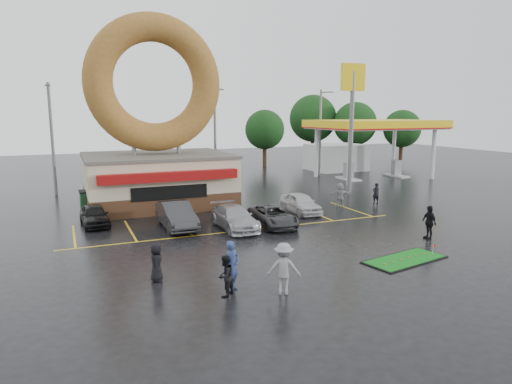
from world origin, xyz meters
name	(u,v)px	position (x,y,z in m)	size (l,w,h in m)	color
ground	(269,246)	(0.00, 0.00, 0.00)	(120.00, 120.00, 0.00)	black
donut_shop	(157,143)	(-3.00, 12.97, 4.46)	(10.20, 8.70, 13.50)	#472B19
gas_station	(357,140)	(20.00, 20.94, 3.70)	(12.30, 13.65, 5.90)	silver
shell_sign	(352,104)	(13.00, 12.00, 7.38)	(2.20, 0.36, 10.60)	slate
streetlight_left	(52,136)	(-10.00, 19.92, 4.78)	(0.40, 2.21, 9.00)	slate
streetlight_mid	(215,133)	(4.00, 20.92, 4.78)	(0.40, 2.21, 9.00)	slate
streetlight_right	(321,130)	(16.00, 21.92, 4.78)	(0.40, 2.21, 9.00)	slate
tree_far_a	(355,124)	(26.00, 30.00, 5.18)	(5.60, 5.60, 8.00)	#332114
tree_far_b	(402,129)	(32.00, 28.00, 4.53)	(4.90, 4.90, 7.00)	#332114
tree_far_c	(313,119)	(22.00, 34.00, 5.84)	(6.30, 6.30, 9.00)	#332114
tree_far_d	(265,130)	(14.00, 32.00, 4.53)	(4.90, 4.90, 7.00)	#332114
car_black	(94,215)	(-7.79, 8.00, 0.62)	(1.47, 3.64, 1.24)	black
car_dgrey	(176,215)	(-3.41, 5.51, 0.76)	(1.61, 4.60, 1.52)	#2C2D2F
car_silver	(235,218)	(-0.35, 4.01, 0.66)	(1.84, 4.53, 1.31)	#A3A4A9
car_grey	(273,216)	(1.99, 3.75, 0.59)	(1.95, 4.24, 1.18)	#303032
car_white	(301,203)	(5.19, 6.22, 0.68)	(1.60, 3.97, 1.35)	silver
person_blue	(232,266)	(-3.64, -4.69, 0.97)	(0.71, 0.46, 1.93)	navy
person_blackjkt	(225,276)	(-4.08, -5.11, 0.77)	(0.75, 0.59, 1.55)	black
person_hoodie	(284,269)	(-2.01, -5.76, 0.98)	(1.27, 0.73, 1.96)	gray
person_bystander	(156,263)	(-6.10, -2.61, 0.77)	(0.75, 0.49, 1.53)	black
person_cameraman	(429,222)	(8.47, -2.02, 0.90)	(1.06, 0.44, 1.80)	black
person_walker_near	(340,195)	(8.85, 7.06, 0.85)	(1.58, 0.50, 1.71)	#98989B
person_walker_far	(376,193)	(11.84, 6.88, 0.77)	(0.56, 0.37, 1.54)	black
dumpster	(94,201)	(-7.50, 12.67, 0.65)	(1.80, 1.20, 1.30)	#184024
putting_green	(405,259)	(4.85, -4.42, 0.03)	(4.32, 2.50, 0.51)	black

